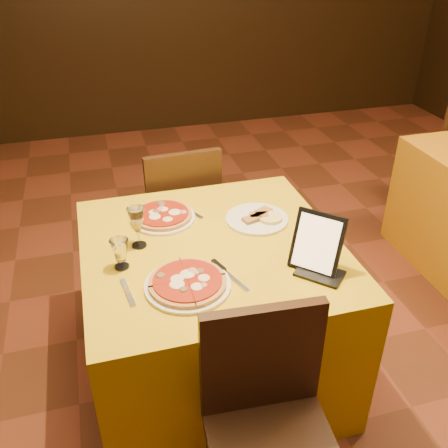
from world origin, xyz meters
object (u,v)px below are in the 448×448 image
object	(u,v)px
chair_main_far	(178,212)
wine_glass	(137,227)
pizza_far	(163,217)
main_table	(213,311)
tablet	(317,243)
chair_side_far	(439,155)
pizza_near	(188,284)
water_glass	(120,254)

from	to	relation	value
chair_main_far	wine_glass	bearing A→B (deg)	64.70
chair_main_far	pizza_far	bearing A→B (deg)	70.03
main_table	chair_main_far	world-z (taller)	chair_main_far
main_table	tablet	xyz separation A→B (m)	(0.36, -0.27, 0.49)
chair_side_far	wine_glass	distance (m)	2.60
wine_glass	tablet	xyz separation A→B (m)	(0.66, -0.35, 0.03)
pizza_near	water_glass	size ratio (longest dim) A/B	2.55
wine_glass	chair_side_far	bearing A→B (deg)	24.29
wine_glass	tablet	world-z (taller)	tablet
pizza_far	tablet	distance (m)	0.76
tablet	main_table	bearing A→B (deg)	-171.37
main_table	wine_glass	distance (m)	0.56
chair_main_far	tablet	size ratio (longest dim) A/B	3.73
chair_main_far	wine_glass	world-z (taller)	wine_glass
main_table	water_glass	bearing A→B (deg)	-171.72
chair_side_far	water_glass	distance (m)	2.73
chair_main_far	pizza_near	world-z (taller)	chair_main_far
water_glass	chair_side_far	bearing A→B (deg)	26.14
pizza_near	tablet	xyz separation A→B (m)	(0.52, -0.02, 0.10)
chair_main_far	chair_side_far	size ratio (longest dim) A/B	1.00
main_table	wine_glass	size ratio (longest dim) A/B	5.79
pizza_near	water_glass	distance (m)	0.31
chair_side_far	pizza_far	xyz separation A→B (m)	(-2.20, -0.86, 0.31)
chair_side_far	pizza_near	bearing A→B (deg)	26.39
water_glass	tablet	size ratio (longest dim) A/B	0.53
pizza_far	water_glass	world-z (taller)	water_glass
chair_main_far	chair_side_far	distance (m)	2.06
chair_side_far	wine_glass	world-z (taller)	wine_glass
chair_main_far	tablet	distance (m)	1.23
pizza_far	tablet	bearing A→B (deg)	-45.92
wine_glass	water_glass	distance (m)	0.16
main_table	chair_side_far	size ratio (longest dim) A/B	1.21
main_table	chair_main_far	size ratio (longest dim) A/B	1.21
chair_main_far	water_glass	size ratio (longest dim) A/B	7.00
wine_glass	tablet	size ratio (longest dim) A/B	0.78
main_table	chair_side_far	xyz separation A→B (m)	(2.04, 1.13, 0.08)
main_table	pizza_near	distance (m)	0.49
pizza_far	tablet	world-z (taller)	tablet
chair_side_far	pizza_near	world-z (taller)	chair_side_far
water_glass	pizza_far	bearing A→B (deg)	55.77
wine_glass	pizza_far	bearing A→B (deg)	54.91
chair_main_far	pizza_near	size ratio (longest dim) A/B	2.75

